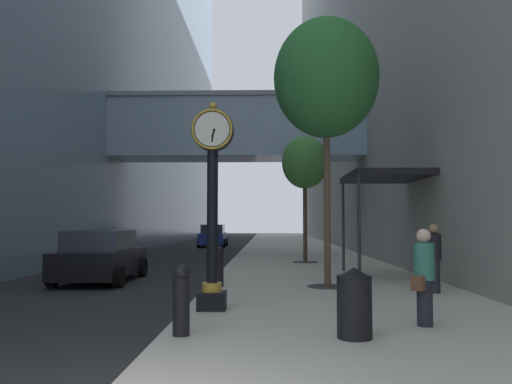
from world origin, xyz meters
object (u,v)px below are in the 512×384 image
at_px(street_tree_near, 326,79).
at_px(street_tree_mid_near, 305,163).
at_px(trash_bin, 354,302).
at_px(pedestrian_by_clock, 434,256).
at_px(car_black_near, 101,257).
at_px(pedestrian_walking, 424,275).
at_px(street_clock, 212,195).
at_px(car_blue_mid, 213,236).
at_px(bollard_nearest, 181,298).
at_px(bollard_third, 219,265).

relative_size(street_tree_near, street_tree_mid_near, 1.34).
relative_size(trash_bin, pedestrian_by_clock, 0.62).
bearing_deg(trash_bin, street_tree_mid_near, 88.83).
height_order(trash_bin, car_black_near, car_black_near).
xyz_separation_m(trash_bin, pedestrian_walking, (1.31, 0.93, 0.30)).
distance_m(street_tree_near, car_black_near, 8.71).
relative_size(trash_bin, pedestrian_walking, 0.65).
bearing_deg(car_black_near, street_clock, -54.99).
relative_size(pedestrian_walking, car_blue_mid, 0.36).
bearing_deg(car_black_near, trash_bin, -51.98).
distance_m(trash_bin, car_black_near, 10.57).
bearing_deg(pedestrian_walking, car_black_near, 136.60).
bearing_deg(pedestrian_walking, street_tree_mid_near, 94.27).
bearing_deg(car_blue_mid, street_clock, -83.93).
height_order(street_tree_mid_near, trash_bin, street_tree_mid_near).
bearing_deg(pedestrian_by_clock, street_clock, -153.94).
bearing_deg(bollard_nearest, car_blue_mid, 95.23).
relative_size(street_tree_mid_near, car_blue_mid, 1.21).
distance_m(bollard_nearest, pedestrian_walking, 4.01).
bearing_deg(street_clock, car_blue_mid, 96.07).
distance_m(bollard_third, pedestrian_walking, 6.49).
bearing_deg(street_tree_mid_near, street_clock, -102.56).
height_order(bollard_third, car_blue_mid, car_blue_mid).
height_order(bollard_nearest, car_black_near, car_black_near).
bearing_deg(bollard_nearest, pedestrian_walking, 11.61).
bearing_deg(bollard_nearest, street_tree_mid_near, 78.60).
distance_m(street_clock, street_tree_near, 5.67).
distance_m(street_clock, car_blue_mid, 29.09).
xyz_separation_m(street_tree_mid_near, pedestrian_by_clock, (2.47, -9.56, -3.38)).
height_order(street_clock, street_tree_near, street_tree_near).
height_order(car_black_near, car_blue_mid, car_blue_mid).
bearing_deg(car_blue_mid, bollard_nearest, -84.77).
bearing_deg(car_blue_mid, street_tree_near, -77.12).
distance_m(street_clock, car_black_near, 7.35).
relative_size(bollard_third, car_blue_mid, 0.24).
bearing_deg(street_tree_mid_near, bollard_nearest, -101.40).
relative_size(bollard_nearest, street_tree_mid_near, 0.20).
distance_m(street_tree_near, car_blue_mid, 26.33).
bearing_deg(trash_bin, car_blue_mid, 99.90).
bearing_deg(car_blue_mid, bollard_third, -83.54).
relative_size(pedestrian_walking, car_black_near, 0.36).
xyz_separation_m(bollard_third, trash_bin, (2.61, -6.10, -0.03)).
bearing_deg(car_black_near, bollard_nearest, -64.58).
bearing_deg(street_tree_near, pedestrian_walking, -78.96).
height_order(street_tree_near, street_tree_mid_near, street_tree_near).
bearing_deg(pedestrian_by_clock, car_blue_mid, 107.35).
distance_m(car_black_near, car_blue_mid, 23.04).
xyz_separation_m(trash_bin, car_blue_mid, (-5.47, 31.34, 0.14)).
distance_m(street_clock, bollard_third, 4.02).
relative_size(bollard_third, trash_bin, 1.03).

